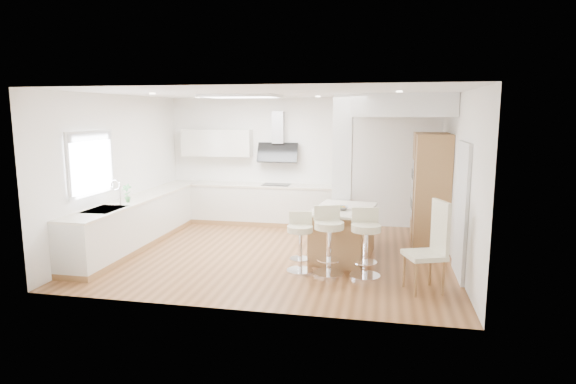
% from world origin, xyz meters
% --- Properties ---
extents(ground, '(6.00, 6.00, 0.00)m').
position_xyz_m(ground, '(0.00, 0.00, 0.00)').
color(ground, '#925D36').
rests_on(ground, ground).
extents(ceiling, '(6.00, 5.00, 0.02)m').
position_xyz_m(ceiling, '(0.00, 0.00, 0.00)').
color(ceiling, white).
rests_on(ceiling, ground).
extents(wall_back, '(6.00, 0.04, 2.80)m').
position_xyz_m(wall_back, '(0.00, 2.50, 1.40)').
color(wall_back, white).
rests_on(wall_back, ground).
extents(wall_left, '(0.04, 5.00, 2.80)m').
position_xyz_m(wall_left, '(-3.00, 0.00, 1.40)').
color(wall_left, white).
rests_on(wall_left, ground).
extents(wall_right, '(0.04, 5.00, 2.80)m').
position_xyz_m(wall_right, '(3.00, 0.00, 1.40)').
color(wall_right, white).
rests_on(wall_right, ground).
extents(skylight, '(4.10, 2.10, 0.06)m').
position_xyz_m(skylight, '(-0.79, 0.60, 2.77)').
color(skylight, silver).
rests_on(skylight, ground).
extents(window_left, '(0.06, 1.28, 1.07)m').
position_xyz_m(window_left, '(-2.96, -0.90, 1.69)').
color(window_left, silver).
rests_on(window_left, ground).
extents(doorway_right, '(0.05, 1.00, 2.10)m').
position_xyz_m(doorway_right, '(2.97, -0.60, 1.00)').
color(doorway_right, '#4E443D').
rests_on(doorway_right, ground).
extents(counter_left, '(0.63, 4.50, 1.35)m').
position_xyz_m(counter_left, '(-2.70, 0.23, 0.46)').
color(counter_left, '#A17545').
rests_on(counter_left, ground).
extents(counter_back, '(3.62, 0.63, 2.50)m').
position_xyz_m(counter_back, '(-0.91, 2.22, 0.70)').
color(counter_back, '#A17545').
rests_on(counter_back, ground).
extents(pillar, '(0.35, 0.35, 2.80)m').
position_xyz_m(pillar, '(1.05, 0.95, 1.40)').
color(pillar, silver).
rests_on(pillar, ground).
extents(soffit, '(1.78, 2.20, 0.40)m').
position_xyz_m(soffit, '(2.10, 1.40, 2.60)').
color(soffit, white).
rests_on(soffit, ground).
extents(oven_column, '(0.63, 1.21, 2.10)m').
position_xyz_m(oven_column, '(2.68, 1.23, 1.05)').
color(oven_column, '#A17545').
rests_on(oven_column, ground).
extents(peninsula, '(1.13, 1.54, 0.94)m').
position_xyz_m(peninsula, '(1.16, 0.01, 0.44)').
color(peninsula, '#A17545').
rests_on(peninsula, ground).
extents(bar_stool_a, '(0.47, 0.47, 0.94)m').
position_xyz_m(bar_stool_a, '(0.56, -0.86, 0.53)').
color(bar_stool_a, white).
rests_on(bar_stool_a, ground).
extents(bar_stool_b, '(0.61, 0.61, 1.06)m').
position_xyz_m(bar_stool_b, '(1.01, -0.89, 0.59)').
color(bar_stool_b, white).
rests_on(bar_stool_b, ground).
extents(bar_stool_c, '(0.54, 0.54, 1.04)m').
position_xyz_m(bar_stool_c, '(1.57, -0.90, 0.59)').
color(bar_stool_c, white).
rests_on(bar_stool_c, ground).
extents(dining_chair, '(0.64, 0.64, 1.28)m').
position_xyz_m(dining_chair, '(2.50, -1.32, 0.68)').
color(dining_chair, beige).
rests_on(dining_chair, ground).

